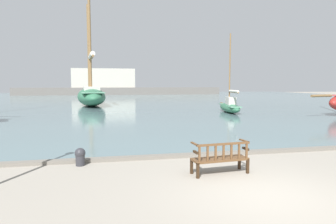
{
  "coord_description": "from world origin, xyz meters",
  "views": [
    {
      "loc": [
        -3.54,
        -6.02,
        2.53
      ],
      "look_at": [
        -0.21,
        10.0,
        1.0
      ],
      "focal_mm": 32.0,
      "sensor_mm": 36.0,
      "label": 1
    }
  ],
  "objects_px": {
    "sailboat_mid_starboard": "(230,106)",
    "sailboat_mid_port": "(91,94)",
    "mooring_bollard": "(80,156)",
    "park_bench": "(220,158)"
  },
  "relations": [
    {
      "from": "sailboat_mid_starboard",
      "to": "sailboat_mid_port",
      "type": "bearing_deg",
      "value": 138.21
    },
    {
      "from": "sailboat_mid_starboard",
      "to": "mooring_bollard",
      "type": "bearing_deg",
      "value": -127.46
    },
    {
      "from": "park_bench",
      "to": "sailboat_mid_starboard",
      "type": "height_order",
      "value": "sailboat_mid_starboard"
    },
    {
      "from": "sailboat_mid_port",
      "to": "mooring_bollard",
      "type": "bearing_deg",
      "value": -88.17
    },
    {
      "from": "park_bench",
      "to": "sailboat_mid_port",
      "type": "distance_m",
      "value": 27.83
    },
    {
      "from": "park_bench",
      "to": "mooring_bollard",
      "type": "height_order",
      "value": "park_bench"
    },
    {
      "from": "sailboat_mid_starboard",
      "to": "sailboat_mid_port",
      "type": "relative_size",
      "value": 0.44
    },
    {
      "from": "park_bench",
      "to": "sailboat_mid_port",
      "type": "bearing_deg",
      "value": 99.86
    },
    {
      "from": "park_bench",
      "to": "sailboat_mid_starboard",
      "type": "distance_m",
      "value": 18.11
    },
    {
      "from": "park_bench",
      "to": "mooring_bollard",
      "type": "relative_size",
      "value": 2.95
    }
  ]
}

